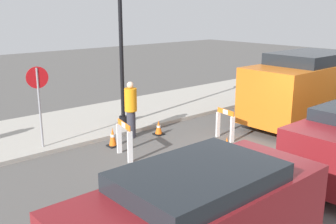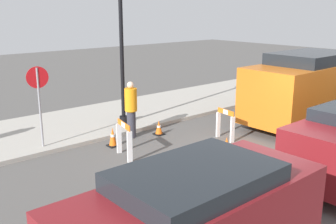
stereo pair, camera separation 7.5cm
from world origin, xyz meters
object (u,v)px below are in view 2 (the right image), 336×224
(streetlamp_post, at_px, (121,31))
(work_van, at_px, (309,85))
(parked_car_0, at_px, (195,218))
(person_worker, at_px, (131,108))
(stop_sign, at_px, (39,94))

(streetlamp_post, height_order, work_van, streetlamp_post)
(parked_car_0, height_order, work_van, work_van)
(person_worker, bearing_deg, parked_car_0, -40.98)
(stop_sign, distance_m, parked_car_0, 6.77)
(work_van, bearing_deg, parked_car_0, -159.33)
(stop_sign, xyz_separation_m, person_worker, (2.62, -0.66, -0.71))
(streetlamp_post, bearing_deg, work_van, -37.31)
(streetlamp_post, bearing_deg, person_worker, -113.08)
(streetlamp_post, distance_m, stop_sign, 3.50)
(person_worker, distance_m, parked_car_0, 6.85)
(person_worker, relative_size, work_van, 0.34)
(streetlamp_post, height_order, stop_sign, streetlamp_post)
(stop_sign, relative_size, person_worker, 1.29)
(parked_car_0, bearing_deg, work_van, 20.67)
(parked_car_0, bearing_deg, stop_sign, 85.07)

